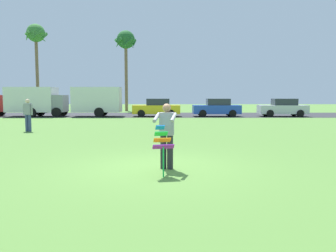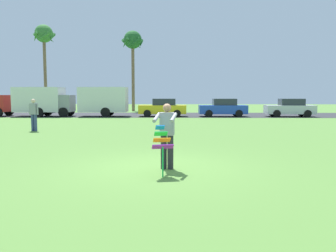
% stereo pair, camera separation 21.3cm
% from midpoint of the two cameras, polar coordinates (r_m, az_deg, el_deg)
% --- Properties ---
extents(ground_plane, '(120.00, 120.00, 0.00)m').
position_cam_midpoint_polar(ground_plane, '(9.26, -2.46, -6.96)').
color(ground_plane, '#568438').
extents(road_strip, '(120.00, 8.00, 0.01)m').
position_cam_midpoint_polar(road_strip, '(32.79, -0.55, 1.88)').
color(road_strip, '#2D2D33').
rests_on(road_strip, ground).
extents(person_kite_flyer, '(0.62, 0.72, 1.73)m').
position_cam_midpoint_polar(person_kite_flyer, '(8.91, -0.73, -1.25)').
color(person_kite_flyer, '#26262B').
rests_on(person_kite_flyer, ground).
extents(kite_held, '(0.53, 0.68, 1.21)m').
position_cam_midpoint_polar(kite_held, '(8.19, -1.53, -2.72)').
color(kite_held, blue).
rests_on(kite_held, ground).
extents(parked_truck_red_cab, '(6.76, 2.26, 2.62)m').
position_cam_midpoint_polar(parked_truck_red_cab, '(33.03, -23.18, 3.92)').
color(parked_truck_red_cab, '#B2231E').
rests_on(parked_truck_red_cab, ground).
extents(parked_truck_grey_van, '(6.71, 2.13, 2.62)m').
position_cam_midpoint_polar(parked_truck_grey_van, '(31.19, -13.31, 4.14)').
color(parked_truck_grey_van, gray).
rests_on(parked_truck_grey_van, ground).
extents(parked_car_yellow, '(4.22, 1.88, 1.60)m').
position_cam_midpoint_polar(parked_car_yellow, '(30.37, -1.91, 3.05)').
color(parked_car_yellow, yellow).
rests_on(parked_car_yellow, ground).
extents(parked_car_blue, '(4.22, 1.87, 1.60)m').
position_cam_midpoint_polar(parked_car_blue, '(30.65, 8.18, 3.02)').
color(parked_car_blue, '#2347B7').
rests_on(parked_car_blue, ground).
extents(parked_car_silver, '(4.25, 1.93, 1.60)m').
position_cam_midpoint_polar(parked_car_silver, '(32.01, 18.72, 2.89)').
color(parked_car_silver, silver).
rests_on(parked_car_silver, ground).
extents(palm_tree_left_near, '(2.58, 2.71, 10.21)m').
position_cam_midpoint_polar(palm_tree_left_near, '(44.06, -21.22, 13.68)').
color(palm_tree_left_near, brown).
rests_on(palm_tree_left_near, ground).
extents(palm_tree_right_near, '(2.58, 2.71, 9.41)m').
position_cam_midpoint_polar(palm_tree_right_near, '(41.15, -7.04, 13.59)').
color(palm_tree_right_near, brown).
rests_on(palm_tree_right_near, ground).
extents(person_walker_near, '(0.56, 0.30, 1.73)m').
position_cam_midpoint_polar(person_walker_near, '(19.62, -22.55, 1.88)').
color(person_walker_near, '#384772').
rests_on(person_walker_near, ground).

